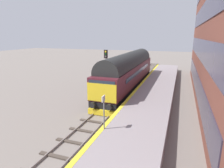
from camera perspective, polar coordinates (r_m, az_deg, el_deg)
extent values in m
plane|color=gray|center=(19.93, 0.72, -5.57)|extent=(140.00, 140.00, 0.00)
cube|color=gray|center=(20.13, -1.22, -5.14)|extent=(0.07, 60.00, 0.15)
cube|color=gray|center=(19.69, 2.70, -5.60)|extent=(0.07, 60.00, 0.15)
cube|color=#493E36|center=(12.08, -15.51, -19.98)|extent=(2.50, 0.26, 0.09)
cube|color=#493E36|center=(13.21, -11.33, -16.51)|extent=(2.50, 0.26, 0.09)
cube|color=#493E36|center=(14.44, -7.95, -13.55)|extent=(2.50, 0.26, 0.09)
cube|color=#493E36|center=(15.73, -5.18, -11.03)|extent=(2.50, 0.26, 0.09)
cube|color=#493E36|center=(17.09, -2.87, -8.88)|extent=(2.50, 0.26, 0.09)
cube|color=#493E36|center=(18.48, -0.93, -7.04)|extent=(2.50, 0.26, 0.09)
cube|color=#493E36|center=(19.91, 0.72, -5.45)|extent=(2.50, 0.26, 0.09)
cube|color=#493E36|center=(21.37, 2.14, -4.07)|extent=(2.50, 0.26, 0.09)
cube|color=#493E36|center=(22.85, 3.38, -2.87)|extent=(2.50, 0.26, 0.09)
cube|color=#493E36|center=(24.35, 4.46, -1.82)|extent=(2.50, 0.26, 0.09)
cube|color=#493E36|center=(25.86, 5.41, -0.89)|extent=(2.50, 0.26, 0.09)
cube|color=#493E36|center=(27.38, 6.26, -0.06)|extent=(2.50, 0.26, 0.09)
cube|color=#493E36|center=(28.92, 7.02, 0.68)|extent=(2.50, 0.26, 0.09)
cube|color=#493E36|center=(30.46, 7.70, 1.35)|extent=(2.50, 0.26, 0.09)
cube|color=#493E36|center=(32.02, 8.32, 1.95)|extent=(2.50, 0.26, 0.09)
cube|color=#493E36|center=(33.58, 8.88, 2.50)|extent=(2.50, 0.26, 0.09)
cube|color=#493E36|center=(35.14, 9.39, 2.99)|extent=(2.50, 0.26, 0.09)
cube|color=#493E36|center=(36.71, 9.86, 3.45)|extent=(2.50, 0.26, 0.09)
cube|color=#493E36|center=(38.28, 10.29, 3.86)|extent=(2.50, 0.26, 0.09)
cube|color=#493E36|center=(39.86, 10.68, 4.25)|extent=(2.50, 0.26, 0.09)
cube|color=#493E36|center=(41.44, 11.05, 4.60)|extent=(2.50, 0.26, 0.09)
cube|color=#493E36|center=(43.03, 11.39, 4.93)|extent=(2.50, 0.26, 0.09)
cube|color=#493E36|center=(44.61, 11.70, 5.24)|extent=(2.50, 0.26, 0.09)
cube|color=#493E36|center=(46.20, 12.00, 5.52)|extent=(2.50, 0.26, 0.09)
cube|color=#493E36|center=(47.79, 12.27, 5.78)|extent=(2.50, 0.26, 0.09)
cube|color=gray|center=(18.96, 11.11, -5.28)|extent=(4.00, 44.00, 1.00)
cube|color=yellow|center=(19.14, 5.70, -3.31)|extent=(0.30, 44.00, 0.01)
cube|color=#343044|center=(22.52, 23.60, 0.61)|extent=(0.06, 28.81, 1.95)
cube|color=#343044|center=(22.04, 24.49, 9.43)|extent=(0.06, 28.81, 1.95)
cube|color=#343044|center=(22.11, 25.45, 18.42)|extent=(0.06, 28.81, 1.95)
cube|color=black|center=(24.63, 4.81, 0.23)|extent=(2.56, 17.38, 0.60)
cube|color=#531B25|center=(24.34, 4.88, 3.31)|extent=(2.70, 17.38, 2.10)
cylinder|color=#242625|center=(24.14, 4.94, 6.18)|extent=(2.56, 15.99, 2.57)
cube|color=yellow|center=(16.32, -3.10, -2.62)|extent=(2.65, 0.08, 1.58)
cube|color=#232D3D|center=(16.15, -3.11, -0.12)|extent=(2.38, 0.04, 0.64)
cube|color=#232D3D|center=(23.98, 8.06, 3.79)|extent=(0.04, 12.16, 0.44)
cylinder|color=black|center=(16.78, -5.70, -6.15)|extent=(0.48, 0.35, 0.48)
cylinder|color=black|center=(16.23, -0.88, -6.80)|extent=(0.48, 0.35, 0.48)
cube|color=yellow|center=(16.85, -3.10, -8.33)|extent=(2.43, 0.36, 0.47)
cylinder|color=black|center=(18.16, -1.14, -5.83)|extent=(1.64, 1.04, 1.04)
cylinder|color=black|center=(19.13, 0.04, -4.77)|extent=(1.64, 1.04, 1.04)
cylinder|color=black|center=(20.12, 1.09, -3.82)|extent=(1.64, 1.04, 1.04)
cylinder|color=black|center=(29.42, 7.32, 1.85)|extent=(1.64, 1.04, 1.04)
cylinder|color=black|center=(30.47, 7.78, 2.26)|extent=(1.64, 1.04, 1.04)
cylinder|color=black|center=(31.53, 8.20, 2.65)|extent=(1.64, 1.04, 1.04)
cylinder|color=gray|center=(23.45, -1.74, 3.85)|extent=(0.14, 0.14, 5.07)
cube|color=black|center=(23.12, -1.83, 8.80)|extent=(0.44, 0.10, 0.99)
cylinder|color=yellow|center=(23.04, -1.89, 9.52)|extent=(0.20, 0.06, 0.20)
cylinder|color=#0A3E13|center=(23.06, -1.89, 8.83)|extent=(0.20, 0.06, 0.20)
cylinder|color=#50504E|center=(23.09, -1.88, 8.13)|extent=(0.20, 0.06, 0.20)
cylinder|color=slate|center=(12.07, -2.38, -8.42)|extent=(0.08, 0.08, 2.16)
cube|color=silver|center=(11.76, -2.56, -4.35)|extent=(0.05, 0.44, 0.36)
cube|color=black|center=(11.77, -2.68, -4.33)|extent=(0.01, 0.20, 0.24)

